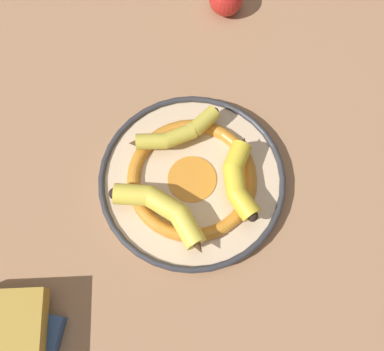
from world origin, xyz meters
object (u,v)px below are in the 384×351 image
(banana_c, at_px, (177,133))
(banana_a, at_px, (238,179))
(banana_b, at_px, (163,210))
(decorative_bowl, at_px, (192,179))
(book_stack, at_px, (0,336))

(banana_c, bearing_deg, banana_a, -62.80)
(banana_b, xyz_separation_m, banana_c, (0.16, 0.01, -0.00))
(banana_a, height_order, banana_c, banana_a)
(decorative_bowl, distance_m, banana_b, 0.10)
(banana_a, bearing_deg, banana_c, -135.01)
(decorative_bowl, xyz_separation_m, banana_c, (0.08, 0.04, 0.03))
(banana_b, relative_size, banana_c, 1.21)
(decorative_bowl, xyz_separation_m, banana_b, (-0.08, 0.04, 0.04))
(decorative_bowl, distance_m, banana_a, 0.10)
(banana_b, distance_m, book_stack, 0.35)
(book_stack, bearing_deg, banana_a, -144.88)
(decorative_bowl, relative_size, banana_b, 1.82)
(decorative_bowl, bearing_deg, banana_a, -86.72)
(decorative_bowl, xyz_separation_m, book_stack, (-0.35, 0.26, 0.02))
(banana_a, distance_m, banana_b, 0.15)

